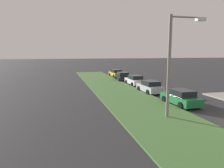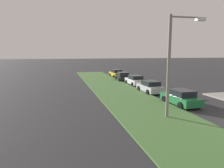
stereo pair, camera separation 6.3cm
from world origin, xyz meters
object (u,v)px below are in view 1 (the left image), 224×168
Objects in this scene: parked_car_silver at (150,87)px; parked_car_white at (135,80)px; streetlight at (174,59)px; parked_car_green at (181,98)px; parked_car_yellow at (116,73)px; parked_car_black at (123,76)px.

parked_car_white is at bearing -4.34° from parked_car_silver.
streetlight reaches higher than parked_car_silver.
parked_car_green is 6.40m from parked_car_silver.
parked_car_silver is (6.40, 0.21, 0.00)m from parked_car_green.
parked_car_white is 0.58× the size of streetlight.
parked_car_green and parked_car_yellow have the same top height.
parked_car_green is at bearing -179.69° from parked_car_silver.
streetlight is at bearing 168.75° from parked_car_white.
parked_car_white is 0.98× the size of parked_car_yellow.
parked_car_black is 21.48m from streetlight.
parked_car_white is at bearing -173.17° from parked_car_black.
parked_car_yellow is at bearing -2.61° from parked_car_silver.
parked_car_white is at bearing 176.64° from parked_car_yellow.
parked_car_silver is 11.35m from parked_car_black.
parked_car_silver is 6.14m from parked_car_white.
parked_car_yellow is 27.00m from streetlight.
parked_car_silver is 16.94m from parked_car_yellow.
parked_car_silver is at bearing -176.66° from parked_car_black.
parked_car_black is at bearing -1.97° from parked_car_green.
parked_car_green is 1.00× the size of parked_car_yellow.
streetlight is (-9.65, 2.59, 3.67)m from parked_car_silver.
parked_car_green is 1.01× the size of parked_car_silver.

